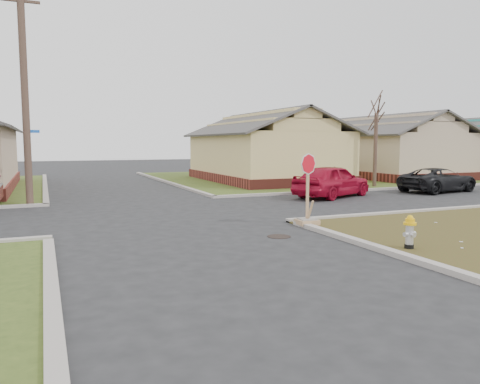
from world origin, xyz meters
name	(u,v)px	position (x,y,z in m)	size (l,w,h in m)	color
ground	(196,240)	(0.00, 0.00, 0.00)	(120.00, 120.00, 0.00)	#242426
verge_far_right	(392,175)	(22.00, 18.00, 0.03)	(37.00, 19.00, 0.05)	#3A4D1B
curbs	(154,213)	(0.00, 5.00, 0.00)	(80.00, 40.00, 0.12)	#A89F98
manhole	(279,236)	(2.20, -0.50, 0.01)	(0.64, 0.64, 0.01)	black
side_house_yellow	(265,148)	(10.00, 16.50, 2.19)	(7.60, 11.60, 4.70)	maroon
side_house_tan	(385,148)	(20.00, 16.50, 2.19)	(7.60, 11.60, 4.70)	maroon
utility_pole	(25,89)	(-4.20, 8.90, 4.66)	(1.80, 0.28, 9.00)	#463028
tree_mid_right	(375,150)	(14.00, 10.20, 2.15)	(0.22, 0.22, 4.20)	#463028
fire_hydrant	(410,230)	(4.29, -3.14, 0.49)	(0.30, 0.30, 0.80)	black
stop_sign	(307,209)	(3.76, 0.64, 0.52)	(0.62, 0.61, 2.19)	#A77C5B
red_sedan	(332,181)	(8.83, 6.87, 0.77)	(1.82, 4.51, 1.54)	#A90C27
dark_pickup	(438,180)	(15.32, 6.74, 0.62)	(2.07, 4.49, 1.25)	black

